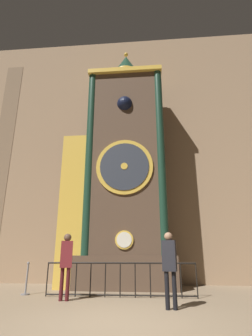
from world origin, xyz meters
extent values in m
plane|color=#847056|center=(0.00, 0.00, 0.00)|extent=(28.00, 28.00, 0.00)
cube|color=#997A5B|center=(0.00, 6.48, 6.30)|extent=(24.00, 0.30, 12.60)
cube|color=#7D644B|center=(-6.60, 6.38, 5.67)|extent=(0.90, 0.12, 11.34)
cube|color=brown|center=(-0.17, 5.05, 0.59)|extent=(3.83, 1.61, 1.18)
cube|color=brown|center=(-0.17, 5.05, 5.20)|extent=(3.07, 1.40, 8.02)
cube|color=gold|center=(-0.17, 4.94, 9.11)|extent=(3.31, 1.54, 0.20)
cylinder|color=gold|center=(-0.17, 4.32, 1.73)|extent=(0.68, 0.05, 0.68)
cylinder|color=silver|center=(-0.17, 4.29, 1.73)|extent=(0.55, 0.03, 0.55)
cylinder|color=gold|center=(-0.17, 4.32, 4.55)|extent=(2.28, 0.07, 2.28)
cylinder|color=#2D333D|center=(-0.17, 4.27, 4.55)|extent=(1.96, 0.04, 1.96)
cylinder|color=gold|center=(-0.17, 4.25, 4.55)|extent=(0.27, 0.03, 0.27)
cube|color=#30241B|center=(-0.17, 4.84, 7.44)|extent=(0.84, 0.42, 0.84)
sphere|color=black|center=(-0.17, 4.40, 7.44)|extent=(0.67, 0.67, 0.67)
cylinder|color=#193828|center=(-1.63, 4.45, 5.20)|extent=(0.34, 0.34, 8.02)
cylinder|color=#193828|center=(1.29, 4.45, 5.20)|extent=(0.34, 0.34, 8.02)
cylinder|color=gold|center=(-0.17, 5.05, 9.36)|extent=(1.18, 1.18, 0.30)
cone|color=#1C3D2C|center=(-0.17, 5.05, 10.00)|extent=(1.12, 1.12, 1.00)
sphere|color=gold|center=(-0.17, 5.05, 10.62)|extent=(0.20, 0.20, 0.20)
cube|color=#4C3828|center=(-2.26, 5.10, 3.03)|extent=(1.02, 1.19, 6.05)
cube|color=gold|center=(-2.26, 4.49, 3.03)|extent=(1.08, 0.06, 6.05)
cylinder|color=black|center=(-2.51, 3.14, 0.50)|extent=(0.04, 0.04, 1.00)
cylinder|color=black|center=(-2.04, 3.14, 0.50)|extent=(0.04, 0.04, 1.00)
cylinder|color=black|center=(-1.58, 3.14, 0.50)|extent=(0.04, 0.04, 1.00)
cylinder|color=black|center=(-1.11, 3.14, 0.50)|extent=(0.04, 0.04, 1.00)
cylinder|color=black|center=(-0.65, 3.14, 0.50)|extent=(0.04, 0.04, 1.00)
cylinder|color=black|center=(-0.18, 3.14, 0.50)|extent=(0.04, 0.04, 1.00)
cylinder|color=black|center=(0.28, 3.14, 0.50)|extent=(0.04, 0.04, 1.00)
cylinder|color=black|center=(0.75, 3.14, 0.50)|extent=(0.04, 0.04, 1.00)
cylinder|color=black|center=(1.21, 3.14, 0.50)|extent=(0.04, 0.04, 1.00)
cylinder|color=black|center=(1.68, 3.14, 0.50)|extent=(0.04, 0.04, 1.00)
cylinder|color=black|center=(2.14, 3.14, 0.50)|extent=(0.04, 0.04, 1.00)
cylinder|color=black|center=(-0.18, 3.14, 0.98)|extent=(4.65, 0.05, 0.05)
cylinder|color=black|center=(-0.18, 3.14, 0.06)|extent=(4.65, 0.04, 0.04)
cylinder|color=#461518|center=(-1.79, 2.41, 0.44)|extent=(0.11, 0.11, 0.88)
cylinder|color=#461518|center=(-1.61, 2.41, 0.44)|extent=(0.11, 0.11, 0.88)
cube|color=maroon|center=(-1.70, 2.41, 1.26)|extent=(0.39, 0.30, 0.75)
sphere|color=brown|center=(-1.70, 2.41, 1.73)|extent=(0.22, 0.22, 0.22)
cylinder|color=black|center=(1.15, 1.49, 0.43)|extent=(0.11, 0.11, 0.86)
cylinder|color=black|center=(1.33, 1.49, 0.43)|extent=(0.11, 0.11, 0.86)
cube|color=black|center=(1.24, 1.49, 1.24)|extent=(0.38, 0.29, 0.74)
sphere|color=#8C664C|center=(1.24, 1.49, 1.70)|extent=(0.21, 0.21, 0.21)
cylinder|color=gray|center=(-3.28, 3.38, 0.02)|extent=(0.28, 0.28, 0.04)
cylinder|color=gray|center=(-3.28, 3.38, 0.46)|extent=(0.06, 0.06, 0.92)
sphere|color=gray|center=(-3.28, 3.38, 0.96)|extent=(0.09, 0.09, 0.09)
camera|label=1|loc=(0.77, -5.56, 1.35)|focal=28.00mm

